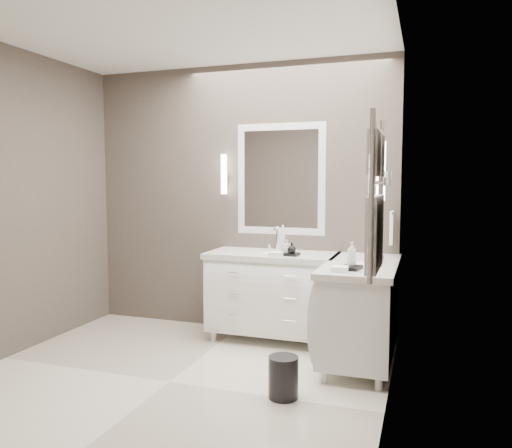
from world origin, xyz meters
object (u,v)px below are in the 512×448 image
(vanity_back, at_px, (272,290))
(vanity_right, at_px, (361,306))
(waste_bin, at_px, (283,377))
(towel_ladder, at_px, (375,206))

(vanity_back, distance_m, vanity_right, 0.93)
(vanity_back, relative_size, waste_bin, 4.16)
(towel_ladder, xyz_separation_m, waste_bin, (-0.65, 0.41, -1.24))
(vanity_right, relative_size, waste_bin, 4.16)
(towel_ladder, distance_m, waste_bin, 1.46)
(vanity_back, bearing_deg, waste_bin, -69.64)
(vanity_right, bearing_deg, waste_bin, -115.60)
(vanity_right, height_order, towel_ladder, towel_ladder)
(vanity_right, relative_size, towel_ladder, 1.38)
(vanity_right, xyz_separation_m, towel_ladder, (0.23, -1.30, 0.91))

